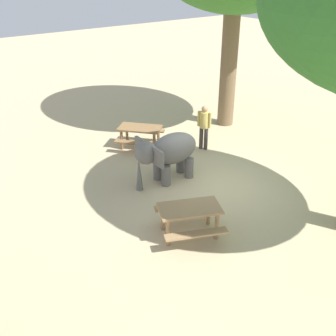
{
  "coord_description": "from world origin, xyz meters",
  "views": [
    {
      "loc": [
        -7.61,
        7.54,
        6.12
      ],
      "look_at": [
        0.59,
        1.34,
        0.8
      ],
      "focal_mm": 43.47,
      "sensor_mm": 36.0,
      "label": 1
    }
  ],
  "objects_px": {
    "elephant": "(168,152)",
    "picnic_table_far": "(189,214)",
    "person_handler": "(204,124)",
    "picnic_table_near": "(140,132)"
  },
  "relations": [
    {
      "from": "elephant",
      "to": "person_handler",
      "type": "distance_m",
      "value": 2.66
    },
    {
      "from": "person_handler",
      "to": "picnic_table_far",
      "type": "bearing_deg",
      "value": 18.23
    },
    {
      "from": "person_handler",
      "to": "picnic_table_near",
      "type": "bearing_deg",
      "value": -66.77
    },
    {
      "from": "person_handler",
      "to": "picnic_table_near",
      "type": "xyz_separation_m",
      "value": [
        1.47,
        1.73,
        -0.36
      ]
    },
    {
      "from": "elephant",
      "to": "picnic_table_far",
      "type": "distance_m",
      "value": 2.85
    },
    {
      "from": "elephant",
      "to": "picnic_table_near",
      "type": "xyz_separation_m",
      "value": [
        2.56,
        -0.69,
        -0.37
      ]
    },
    {
      "from": "elephant",
      "to": "picnic_table_far",
      "type": "xyz_separation_m",
      "value": [
        -2.53,
        1.25,
        -0.37
      ]
    },
    {
      "from": "picnic_table_far",
      "to": "elephant",
      "type": "bearing_deg",
      "value": -91.64
    },
    {
      "from": "picnic_table_near",
      "to": "picnic_table_far",
      "type": "distance_m",
      "value": 5.45
    },
    {
      "from": "person_handler",
      "to": "picnic_table_far",
      "type": "height_order",
      "value": "person_handler"
    }
  ]
}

